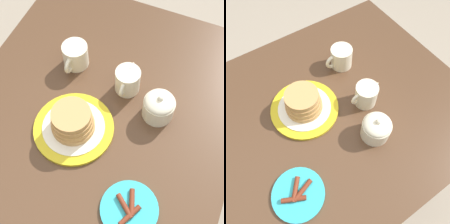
# 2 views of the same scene
# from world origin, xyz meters

# --- Properties ---
(ground_plane) EXTENTS (8.00, 8.00, 0.00)m
(ground_plane) POSITION_xyz_m (0.00, 0.00, 0.00)
(ground_plane) COLOR gray
(dining_table) EXTENTS (1.22, 0.84, 0.75)m
(dining_table) POSITION_xyz_m (0.00, 0.00, 0.62)
(dining_table) COLOR #4C3321
(dining_table) RESTS_ON ground_plane
(pancake_plate) EXTENTS (0.24, 0.24, 0.09)m
(pancake_plate) POSITION_xyz_m (-0.04, -0.05, 0.78)
(pancake_plate) COLOR gold
(pancake_plate) RESTS_ON dining_table
(side_plate_bacon) EXTENTS (0.15, 0.15, 0.02)m
(side_plate_bacon) POSITION_xyz_m (0.12, 0.19, 0.75)
(side_plate_bacon) COLOR #2DADBC
(side_plate_bacon) RESTS_ON dining_table
(coffee_mug) EXTENTS (0.11, 0.08, 0.08)m
(coffee_mug) POSITION_xyz_m (-0.26, -0.15, 0.79)
(coffee_mug) COLOR beige
(coffee_mug) RESTS_ON dining_table
(creamer_pitcher) EXTENTS (0.12, 0.08, 0.09)m
(creamer_pitcher) POSITION_xyz_m (-0.24, 0.04, 0.79)
(creamer_pitcher) COLOR beige
(creamer_pitcher) RESTS_ON dining_table
(sugar_bowl) EXTENTS (0.09, 0.09, 0.10)m
(sugar_bowl) POSITION_xyz_m (-0.18, 0.16, 0.79)
(sugar_bowl) COLOR beige
(sugar_bowl) RESTS_ON dining_table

